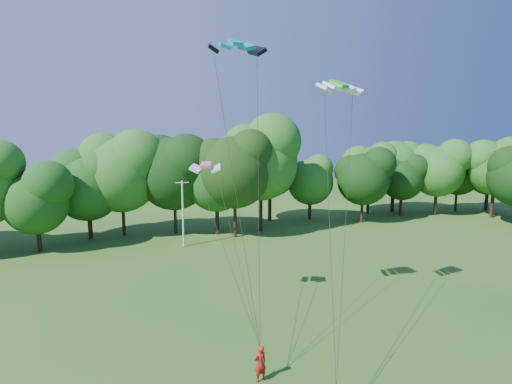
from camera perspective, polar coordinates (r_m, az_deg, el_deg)
name	(u,v)px	position (r m, az deg, el deg)	size (l,w,h in m)	color
utility_pole	(183,213)	(43.62, -10.41, -2.95)	(1.44, 0.21, 7.19)	silver
kite_flyer_left	(260,363)	(21.59, 0.61, -23.27)	(0.68, 0.45, 1.87)	#AF1C16
kite_teal	(235,43)	(24.21, -2.95, 20.52)	(3.26, 1.59, 0.62)	#0593A1
kite_green	(339,84)	(25.71, 11.78, 14.90)	(3.07, 1.79, 0.63)	green
kite_pink	(206,165)	(26.31, -7.18, 3.88)	(2.24, 1.66, 0.39)	#F142A6
tree_back_center	(235,167)	(46.27, -3.07, 3.66)	(9.22, 9.22, 13.42)	black
tree_back_east	(395,159)	(64.85, 19.19, 4.43)	(9.01, 9.01, 13.11)	#312413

